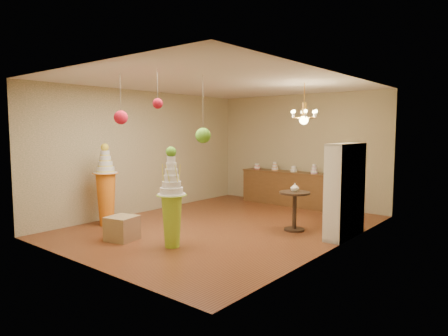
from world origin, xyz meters
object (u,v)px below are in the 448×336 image
Objects in this scene: pedestal_green at (172,208)px; pedestal_orange at (106,192)px; sideboard at (293,188)px; round_table at (295,206)px.

pedestal_green is 1.00× the size of pedestal_orange.
pedestal_orange reaches higher than sideboard.
round_table is (1.09, 2.37, -0.18)m from pedestal_green.
round_table is at bearing 65.24° from pedestal_green.
pedestal_green is 2.62m from round_table.
pedestal_green is 0.58× the size of sideboard.
pedestal_green reaches higher than sideboard.
pedestal_green is 4.73m from sideboard.
pedestal_green is at bearing -114.76° from round_table.
round_table is at bearing -60.06° from sideboard.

